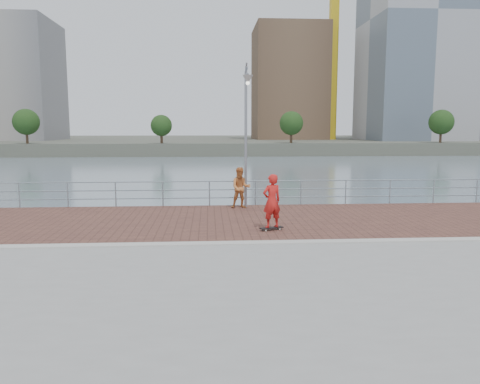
{
  "coord_description": "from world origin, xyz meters",
  "views": [
    {
      "loc": [
        -1.04,
        -13.59,
        3.45
      ],
      "look_at": [
        0.0,
        2.0,
        1.3
      ],
      "focal_mm": 35.0,
      "sensor_mm": 36.0,
      "label": 1
    }
  ],
  "objects": [
    {
      "name": "water",
      "position": [
        0.0,
        0.0,
        -2.0
      ],
      "size": [
        400.0,
        400.0,
        0.0
      ],
      "primitive_type": "plane",
      "color": "slate",
      "rests_on": "ground"
    },
    {
      "name": "skateboarder",
      "position": [
        1.06,
        1.78,
        1.01
      ],
      "size": [
        0.77,
        0.64,
        1.82
      ],
      "primitive_type": "imported",
      "rotation": [
        0.0,
        0.0,
        3.51
      ],
      "color": "red",
      "rests_on": "skateboard"
    },
    {
      "name": "tower_crane",
      "position": [
        27.36,
        104.0,
        33.5
      ],
      "size": [
        47.0,
        2.0,
        50.7
      ],
      "color": "gold",
      "rests_on": "far_shore"
    },
    {
      "name": "curb",
      "position": [
        0.0,
        0.0,
        0.03
      ],
      "size": [
        40.0,
        0.4,
        0.06
      ],
      "primitive_type": "cube",
      "color": "#B7B5AD",
      "rests_on": "seawall"
    },
    {
      "name": "skyline",
      "position": [
        32.92,
        104.46,
        24.28
      ],
      "size": [
        233.0,
        41.0,
        70.9
      ],
      "color": "#ADA38E",
      "rests_on": "far_shore"
    },
    {
      "name": "seawall",
      "position": [
        0.0,
        -5.0,
        -1.0
      ],
      "size": [
        40.0,
        24.0,
        2.0
      ],
      "primitive_type": "cube",
      "color": "gray",
      "rests_on": "ground"
    },
    {
      "name": "guardrail",
      "position": [
        0.0,
        7.0,
        0.69
      ],
      "size": [
        39.06,
        0.06,
        1.13
      ],
      "color": "#8C9EA8",
      "rests_on": "brick_lane"
    },
    {
      "name": "street_lamp",
      "position": [
        0.55,
        6.07,
        4.15
      ],
      "size": [
        0.43,
        1.24,
        5.84
      ],
      "color": "gray",
      "rests_on": "brick_lane"
    },
    {
      "name": "bystander",
      "position": [
        0.32,
        6.25,
        0.9
      ],
      "size": [
        0.86,
        0.68,
        1.75
      ],
      "primitive_type": "imported",
      "rotation": [
        0.0,
        0.0,
        0.01
      ],
      "color": "#CF7A3D",
      "rests_on": "brick_lane"
    },
    {
      "name": "brick_lane",
      "position": [
        0.0,
        3.6,
        0.01
      ],
      "size": [
        40.0,
        6.8,
        0.02
      ],
      "primitive_type": "cube",
      "color": "brown",
      "rests_on": "seawall"
    },
    {
      "name": "skateboard",
      "position": [
        1.06,
        1.78,
        0.09
      ],
      "size": [
        0.84,
        0.49,
        0.09
      ],
      "rotation": [
        0.0,
        0.0,
        0.37
      ],
      "color": "black",
      "rests_on": "brick_lane"
    },
    {
      "name": "far_shore",
      "position": [
        0.0,
        122.5,
        -0.75
      ],
      "size": [
        320.0,
        95.0,
        2.5
      ],
      "primitive_type": "cube",
      "color": "#4C5142",
      "rests_on": "ground"
    },
    {
      "name": "shoreline_trees",
      "position": [
        -5.79,
        77.0,
        4.32
      ],
      "size": [
        109.6,
        4.89,
        6.52
      ],
      "color": "#473323",
      "rests_on": "far_shore"
    }
  ]
}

